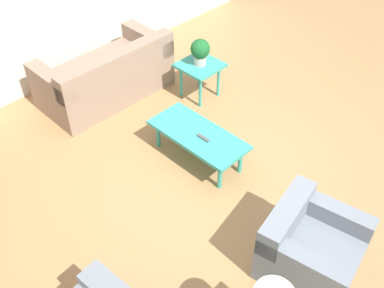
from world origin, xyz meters
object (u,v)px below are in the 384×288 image
Objects in this scene: armchair at (309,247)px; potted_plant at (200,51)px; coffee_table at (198,136)px; sofa at (107,77)px; side_table_plant at (200,69)px.

potted_plant reaches higher than armchair.
armchair reaches higher than coffee_table.
side_table_plant is at bearing 135.15° from sofa.
sofa is 3.32× the size of side_table_plant.
coffee_table is at bearing 132.70° from potted_plant.
sofa reaches higher than coffee_table.
side_table_plant is 1.48× the size of potted_plant.
potted_plant is (0.86, -0.93, 0.37)m from coffee_table.
coffee_table is at bearing 68.08° from armchair.
armchair reaches higher than side_table_plant.
coffee_table is at bearing 88.95° from sofa.
potted_plant is at bearing 53.26° from armchair.
armchair is at bearing 153.52° from potted_plant.
sofa is 1.32m from potted_plant.
armchair is 1.75× the size of side_table_plant.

